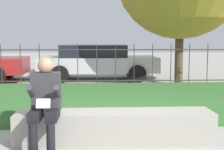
# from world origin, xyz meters

# --- Properties ---
(ground_plane) EXTENTS (60.00, 60.00, 0.00)m
(ground_plane) POSITION_xyz_m (0.00, 0.00, 0.00)
(ground_plane) COLOR #9E9B93
(stone_bench) EXTENTS (2.87, 0.54, 0.46)m
(stone_bench) POSITION_xyz_m (-0.02, 0.00, 0.20)
(stone_bench) COLOR gray
(stone_bench) RESTS_ON ground_plane
(person_seated_reader) EXTENTS (0.42, 0.73, 1.26)m
(person_seated_reader) POSITION_xyz_m (-0.97, -0.30, 0.69)
(person_seated_reader) COLOR black
(person_seated_reader) RESTS_ON ground_plane
(grass_berm) EXTENTS (9.74, 3.23, 0.32)m
(grass_berm) POSITION_xyz_m (0.00, 2.31, 0.16)
(grass_berm) COLOR #33662D
(grass_berm) RESTS_ON ground_plane
(iron_fence) EXTENTS (7.74, 0.03, 1.35)m
(iron_fence) POSITION_xyz_m (0.00, 4.71, 0.71)
(iron_fence) COLOR #332D28
(iron_fence) RESTS_ON ground_plane
(car_parked_center) EXTENTS (4.29, 2.03, 1.29)m
(car_parked_center) POSITION_xyz_m (-0.26, 7.03, 0.70)
(car_parked_center) COLOR #B7B7BC
(car_parked_center) RESTS_ON ground_plane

